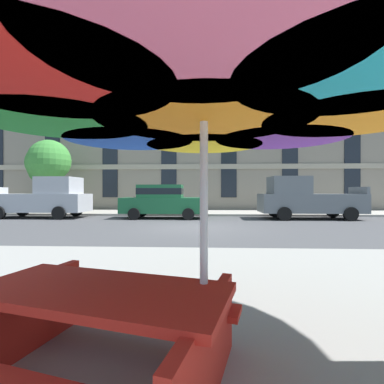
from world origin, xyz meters
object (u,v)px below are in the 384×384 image
pickup_gray (305,199)px  patio_umbrella (204,91)px  street_tree_left (47,164)px  pickup_silver (44,199)px  picnic_table (99,328)px  sedan_green (163,200)px

pickup_gray → patio_umbrella: (-5.22, -12.70, 1.15)m
street_tree_left → pickup_silver: bearing=-62.9°
picnic_table → street_tree_left: bearing=121.0°
sedan_green → street_tree_left: bearing=159.9°
street_tree_left → patio_umbrella: bearing=-56.9°
pickup_silver → pickup_gray: size_ratio=1.00×
pickup_gray → picnic_table: size_ratio=2.40×
sedan_green → picnic_table: sedan_green is taller
sedan_green → patio_umbrella: patio_umbrella is taller
pickup_gray → sedan_green: bearing=-180.0°
patio_umbrella → street_tree_left: bearing=123.1°
pickup_silver → pickup_gray: bearing=0.0°
street_tree_left → picnic_table: size_ratio=2.23×
pickup_silver → street_tree_left: (-1.49, 2.92, 2.20)m
street_tree_left → picnic_table: street_tree_left is taller
pickup_gray → street_tree_left: (-15.42, 2.92, 2.20)m
sedan_green → picnic_table: bearing=-83.3°
patio_umbrella → picnic_table: bearing=-170.4°
sedan_green → patio_umbrella: bearing=-80.0°
pickup_gray → patio_umbrella: patio_umbrella is taller
pickup_silver → patio_umbrella: bearing=-55.6°
pickup_gray → picnic_table: bearing=-114.9°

